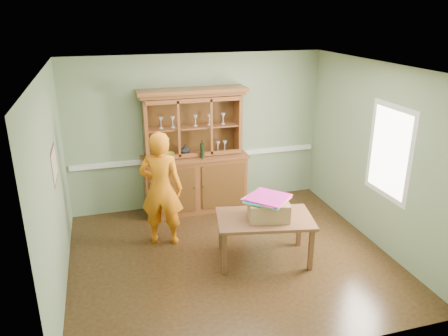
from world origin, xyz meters
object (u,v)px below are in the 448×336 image
object	(u,v)px
dining_table	(265,222)
cardboard_box	(268,209)
china_hutch	(195,169)
person	(161,189)

from	to	relation	value
dining_table	cardboard_box	xyz separation A→B (m)	(0.04, -0.02, 0.21)
china_hutch	person	distance (m)	1.26
dining_table	person	xyz separation A→B (m)	(-1.30, 0.89, 0.30)
china_hutch	person	world-z (taller)	china_hutch
dining_table	cardboard_box	size ratio (longest dim) A/B	2.66
china_hutch	person	size ratio (longest dim) A/B	1.22
china_hutch	dining_table	distance (m)	2.01
china_hutch	cardboard_box	size ratio (longest dim) A/B	3.95
cardboard_box	person	world-z (taller)	person
person	dining_table	bearing A→B (deg)	165.11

